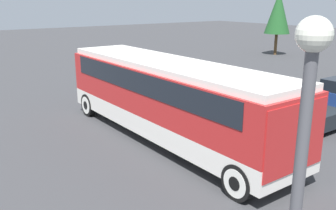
{
  "coord_description": "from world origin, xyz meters",
  "views": [
    {
      "loc": [
        10.82,
        -7.89,
        5.12
      ],
      "look_at": [
        0.0,
        0.0,
        1.35
      ],
      "focal_mm": 40.0,
      "sensor_mm": 36.0,
      "label": 1
    }
  ],
  "objects": [
    {
      "name": "parked_car_near",
      "position": [
        1.09,
        5.46,
        0.69
      ],
      "size": [
        4.76,
        1.93,
        1.38
      ],
      "color": "black",
      "rests_on": "ground_plane"
    },
    {
      "name": "tour_bus",
      "position": [
        0.1,
        0.0,
        1.8
      ],
      "size": [
        11.1,
        2.64,
        2.99
      ],
      "color": "silver",
      "rests_on": "ground_plane"
    },
    {
      "name": "tree_left",
      "position": [
        -12.3,
        21.79,
        4.0
      ],
      "size": [
        2.38,
        2.38,
        6.02
      ],
      "color": "brown",
      "rests_on": "ground_plane"
    },
    {
      "name": "lamp_post",
      "position": [
        8.25,
        -3.9,
        3.31
      ],
      "size": [
        0.44,
        0.44,
        4.95
      ],
      "color": "#515156",
      "rests_on": "ground_plane"
    },
    {
      "name": "ground_plane",
      "position": [
        0.0,
        0.0,
        0.0
      ],
      "size": [
        120.0,
        120.0,
        0.0
      ],
      "primitive_type": "plane",
      "color": "#38383A"
    }
  ]
}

